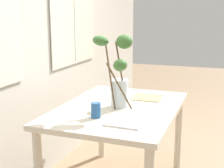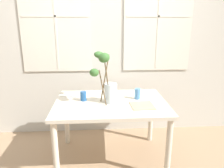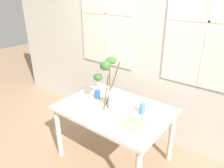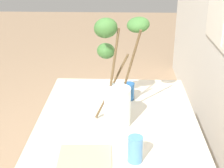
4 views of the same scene
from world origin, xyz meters
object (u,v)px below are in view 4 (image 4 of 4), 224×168
object	(u,v)px
vase_with_branches	(117,80)
drinking_glass_blue_left	(129,91)
plate_square_right	(85,161)
plate_square_left	(92,96)
dining_table	(117,138)
drinking_glass_blue_right	(135,149)

from	to	relation	value
vase_with_branches	drinking_glass_blue_left	size ratio (longest dim) A/B	5.39
vase_with_branches	plate_square_right	xyz separation A→B (m)	(0.40, -0.14, -0.25)
vase_with_branches	plate_square_left	bearing A→B (deg)	-150.74
plate_square_left	drinking_glass_blue_left	bearing A→B (deg)	84.33
dining_table	drinking_glass_blue_left	xyz separation A→B (m)	(-0.33, 0.07, 0.15)
drinking_glass_blue_left	plate_square_right	world-z (taller)	drinking_glass_blue_left
drinking_glass_blue_right	plate_square_left	distance (m)	0.74
drinking_glass_blue_left	drinking_glass_blue_right	distance (m)	0.67
dining_table	drinking_glass_blue_right	size ratio (longest dim) A/B	10.05
drinking_glass_blue_left	plate_square_left	bearing A→B (deg)	-95.67
vase_with_branches	plate_square_right	size ratio (longest dim) A/B	2.39
vase_with_branches	plate_square_right	distance (m)	0.49
dining_table	vase_with_branches	size ratio (longest dim) A/B	2.16
dining_table	plate_square_right	distance (m)	0.39
plate_square_left	plate_square_right	xyz separation A→B (m)	(0.70, 0.03, -0.00)
dining_table	plate_square_right	world-z (taller)	plate_square_right
vase_with_branches	plate_square_right	world-z (taller)	vase_with_branches
drinking_glass_blue_right	plate_square_right	bearing A→B (deg)	-86.38
drinking_glass_blue_left	vase_with_branches	bearing A→B (deg)	-14.51
vase_with_branches	drinking_glass_blue_right	xyz separation A→B (m)	(0.39, 0.10, -0.19)
dining_table	vase_with_branches	world-z (taller)	vase_with_branches
plate_square_left	plate_square_right	size ratio (longest dim) A/B	1.02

